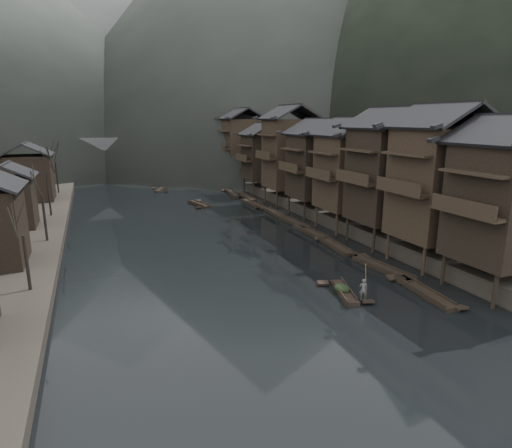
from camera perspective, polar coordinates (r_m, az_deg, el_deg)
name	(u,v)px	position (r m, az deg, el deg)	size (l,w,h in m)	color
water	(254,284)	(35.19, -0.26, -8.02)	(300.00, 300.00, 0.00)	black
right_bank	(349,183)	(85.40, 12.30, 5.35)	(40.00, 200.00, 1.80)	#2D2823
stilt_houses	(324,152)	(57.76, 9.11, 9.51)	(9.00, 67.60, 15.40)	black
left_houses	(2,192)	(51.95, -30.77, 3.67)	(8.10, 53.20, 8.73)	black
bare_trees	(41,179)	(53.78, -26.79, 5.32)	(3.96, 59.88, 7.91)	black
moored_sampans	(280,216)	(58.04, 3.21, 1.01)	(2.86, 61.19, 0.47)	black
midriver_boats	(180,197)	(73.71, -10.16, 3.59)	(5.94, 21.68, 0.45)	black
stone_bridge	(144,154)	(103.48, -14.77, 9.01)	(40.00, 6.00, 9.00)	#4C4C4F
hills	(124,5)	(206.99, -17.15, 26.13)	(320.00, 380.00, 133.01)	black
hero_sampan	(344,292)	(33.87, 11.66, -8.85)	(2.33, 5.11, 0.44)	black
cargo_heap	(342,284)	(33.80, 11.41, -7.85)	(1.12, 1.46, 0.67)	black
boatman	(364,286)	(32.46, 14.14, -8.05)	(0.59, 0.38, 1.60)	#565658
bamboo_pole	(368,249)	(31.65, 14.74, -3.26)	(0.06, 0.06, 4.59)	#8C7A51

